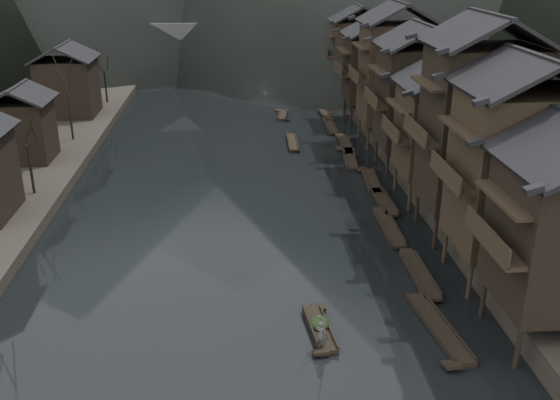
{
  "coord_description": "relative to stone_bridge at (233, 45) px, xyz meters",
  "views": [
    {
      "loc": [
        0.01,
        -36.27,
        20.29
      ],
      "look_at": [
        3.23,
        7.62,
        2.5
      ],
      "focal_mm": 40.0,
      "sensor_mm": 36.0,
      "label": 1
    }
  ],
  "objects": [
    {
      "name": "stilt_houses",
      "position": [
        17.28,
        -53.17,
        3.74
      ],
      "size": [
        9.0,
        67.6,
        16.52
      ],
      "color": "black",
      "rests_on": "ground"
    },
    {
      "name": "bare_trees",
      "position": [
        -17.0,
        -55.87,
        1.34
      ],
      "size": [
        3.91,
        62.81,
        7.82
      ],
      "color": "black",
      "rests_on": "left_bank"
    },
    {
      "name": "midriver_boats",
      "position": [
        6.23,
        -36.08,
        -4.91
      ],
      "size": [
        1.71,
        18.43,
        0.45
      ],
      "color": "black",
      "rests_on": "water"
    },
    {
      "name": "right_bank",
      "position": [
        35.0,
        -32.0,
        -4.21
      ],
      "size": [
        40.0,
        200.0,
        1.8
      ],
      "primitive_type": "cube",
      "color": "#2D2823",
      "rests_on": "ground"
    },
    {
      "name": "left_houses",
      "position": [
        -20.5,
        -51.88,
        0.55
      ],
      "size": [
        8.1,
        53.2,
        8.73
      ],
      "color": "black",
      "rests_on": "left_bank"
    },
    {
      "name": "cargo_heap",
      "position": [
        4.48,
        -78.15,
        -4.33
      ],
      "size": [
        1.13,
        1.48,
        0.68
      ],
      "primitive_type": "ellipsoid",
      "color": "black",
      "rests_on": "hero_sampan"
    },
    {
      "name": "hero_sampan",
      "position": [
        4.46,
        -78.38,
        -4.91
      ],
      "size": [
        1.52,
        5.18,
        0.44
      ],
      "color": "black",
      "rests_on": "water"
    },
    {
      "name": "water",
      "position": [
        0.0,
        -72.0,
        -5.11
      ],
      "size": [
        300.0,
        300.0,
        0.0
      ],
      "primitive_type": "plane",
      "color": "black",
      "rests_on": "ground"
    },
    {
      "name": "moored_sampans",
      "position": [
        11.85,
        -53.99,
        -4.91
      ],
      "size": [
        3.0,
        57.43,
        0.47
      ],
      "color": "black",
      "rests_on": "water"
    },
    {
      "name": "boatman",
      "position": [
        4.29,
        -80.17,
        -3.85
      ],
      "size": [
        0.72,
        0.65,
        1.64
      ],
      "primitive_type": "imported",
      "rotation": [
        0.0,
        0.0,
        2.6
      ],
      "color": "#545356",
      "rests_on": "hero_sampan"
    },
    {
      "name": "bamboo_pole",
      "position": [
        4.49,
        -80.17,
        -1.42
      ],
      "size": [
        1.04,
        2.26,
        3.23
      ],
      "primitive_type": "cylinder",
      "rotation": [
        0.64,
        0.0,
        -0.41
      ],
      "color": "#8C7A51",
      "rests_on": "boatman"
    },
    {
      "name": "stone_bridge",
      "position": [
        0.0,
        0.0,
        0.0
      ],
      "size": [
        40.0,
        6.0,
        9.0
      ],
      "color": "#4C4C4F",
      "rests_on": "ground"
    }
  ]
}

